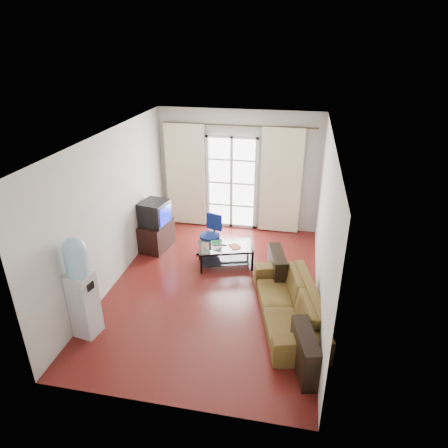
{
  "coord_description": "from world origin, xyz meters",
  "views": [
    {
      "loc": [
        1.34,
        -5.85,
        4.09
      ],
      "look_at": [
        0.11,
        0.35,
        1.1
      ],
      "focal_mm": 32.0,
      "sensor_mm": 36.0,
      "label": 1
    }
  ],
  "objects_px": {
    "tv_stand": "(156,235)",
    "task_chair": "(211,243)",
    "water_cooler": "(81,286)",
    "crt_tv": "(154,213)",
    "sofa": "(289,303)",
    "coffee_table": "(225,253)"
  },
  "relations": [
    {
      "from": "tv_stand",
      "to": "task_chair",
      "type": "xyz_separation_m",
      "value": [
        1.19,
        -0.05,
        -0.03
      ]
    },
    {
      "from": "water_cooler",
      "to": "crt_tv",
      "type": "bearing_deg",
      "value": 98.14
    },
    {
      "from": "tv_stand",
      "to": "sofa",
      "type": "bearing_deg",
      "value": -23.89
    },
    {
      "from": "task_chair",
      "to": "water_cooler",
      "type": "relative_size",
      "value": 0.52
    },
    {
      "from": "task_chair",
      "to": "sofa",
      "type": "bearing_deg",
      "value": -29.56
    },
    {
      "from": "sofa",
      "to": "coffee_table",
      "type": "xyz_separation_m",
      "value": [
        -1.29,
        1.44,
        -0.04
      ]
    },
    {
      "from": "tv_stand",
      "to": "water_cooler",
      "type": "height_order",
      "value": "water_cooler"
    },
    {
      "from": "sofa",
      "to": "tv_stand",
      "type": "xyz_separation_m",
      "value": [
        -2.86,
        1.86,
        -0.03
      ]
    },
    {
      "from": "sofa",
      "to": "crt_tv",
      "type": "bearing_deg",
      "value": -136.76
    },
    {
      "from": "coffee_table",
      "to": "tv_stand",
      "type": "height_order",
      "value": "tv_stand"
    },
    {
      "from": "coffee_table",
      "to": "task_chair",
      "type": "distance_m",
      "value": 0.53
    },
    {
      "from": "task_chair",
      "to": "water_cooler",
      "type": "bearing_deg",
      "value": -97.34
    },
    {
      "from": "coffee_table",
      "to": "tv_stand",
      "type": "relative_size",
      "value": 1.51
    },
    {
      "from": "water_cooler",
      "to": "coffee_table",
      "type": "bearing_deg",
      "value": 64.71
    },
    {
      "from": "crt_tv",
      "to": "task_chair",
      "type": "distance_m",
      "value": 1.32
    },
    {
      "from": "tv_stand",
      "to": "coffee_table",
      "type": "bearing_deg",
      "value": -5.8
    },
    {
      "from": "task_chair",
      "to": "crt_tv",
      "type": "bearing_deg",
      "value": -162.97
    },
    {
      "from": "coffee_table",
      "to": "sofa",
      "type": "bearing_deg",
      "value": -48.16
    },
    {
      "from": "tv_stand",
      "to": "crt_tv",
      "type": "height_order",
      "value": "crt_tv"
    },
    {
      "from": "sofa",
      "to": "tv_stand",
      "type": "bearing_deg",
      "value": -137.21
    },
    {
      "from": "coffee_table",
      "to": "water_cooler",
      "type": "height_order",
      "value": "water_cooler"
    },
    {
      "from": "task_chair",
      "to": "water_cooler",
      "type": "distance_m",
      "value": 3.06
    }
  ]
}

